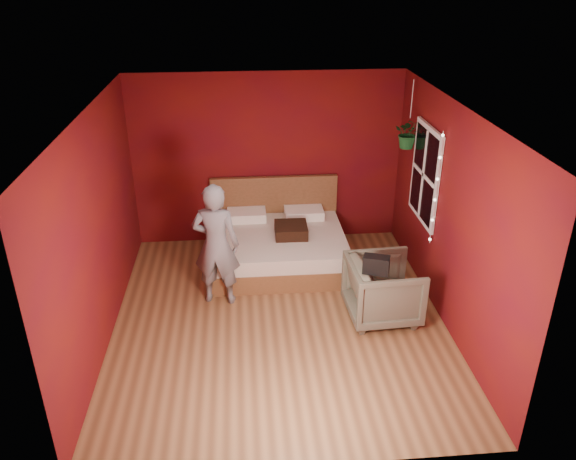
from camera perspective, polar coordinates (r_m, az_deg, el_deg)
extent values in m
plane|color=brown|center=(7.02, -0.91, -9.00)|extent=(4.50, 4.50, 0.00)
cube|color=#68130A|center=(8.46, -2.12, 7.17)|extent=(4.00, 0.02, 2.60)
cube|color=#68130A|center=(4.43, 1.18, -11.91)|extent=(4.00, 0.02, 2.60)
cube|color=#68130A|center=(6.55, -18.81, -0.07)|extent=(0.02, 4.50, 2.60)
cube|color=#68130A|center=(6.79, 16.18, 1.25)|extent=(0.02, 4.50, 2.60)
cube|color=white|center=(5.92, -1.09, 12.16)|extent=(4.00, 4.50, 0.02)
cube|color=white|center=(7.49, 13.76, 5.51)|extent=(0.04, 0.97, 1.27)
cube|color=black|center=(7.48, 13.65, 5.51)|extent=(0.02, 0.85, 1.15)
cube|color=white|center=(7.48, 13.62, 5.51)|extent=(0.03, 0.05, 1.15)
cube|color=white|center=(7.48, 13.62, 5.51)|extent=(0.03, 0.85, 0.05)
cylinder|color=silver|center=(7.01, 14.81, 3.99)|extent=(0.01, 0.01, 1.45)
sphere|color=#FFF2CC|center=(7.28, 14.22, -0.93)|extent=(0.04, 0.04, 0.04)
sphere|color=#FFF2CC|center=(7.17, 14.45, 0.99)|extent=(0.04, 0.04, 0.04)
sphere|color=#FFF2CC|center=(7.06, 14.69, 2.98)|extent=(0.04, 0.04, 0.04)
sphere|color=#FFF2CC|center=(6.97, 14.94, 5.02)|extent=(0.04, 0.04, 0.04)
sphere|color=#FFF2CC|center=(6.88, 15.19, 7.12)|extent=(0.04, 0.04, 0.04)
sphere|color=#FFF2CC|center=(6.80, 15.46, 9.27)|extent=(0.04, 0.04, 0.04)
cube|color=brown|center=(8.13, -1.01, -2.61)|extent=(1.92, 1.63, 0.27)
cube|color=beige|center=(8.02, -1.02, -1.11)|extent=(1.88, 1.60, 0.21)
cube|color=brown|center=(8.65, -1.40, 2.14)|extent=(1.92, 0.08, 1.06)
cube|color=white|center=(8.42, -4.24, 1.52)|extent=(0.58, 0.37, 0.13)
cube|color=white|center=(8.47, 1.62, 1.73)|extent=(0.58, 0.37, 0.13)
imported|color=slate|center=(7.03, -7.31, -1.50)|extent=(0.65, 0.48, 1.61)
imported|color=#5E5E4A|center=(6.95, 9.66, -5.98)|extent=(0.89, 0.87, 0.77)
cube|color=black|center=(6.46, 8.95, -3.50)|extent=(0.33, 0.24, 0.21)
cube|color=black|center=(7.90, 0.31, -0.01)|extent=(0.46, 0.46, 0.16)
cylinder|color=silver|center=(7.74, 12.49, 12.86)|extent=(0.01, 0.01, 0.51)
imported|color=#1C6226|center=(7.86, 12.17, 9.59)|extent=(0.43, 0.39, 0.42)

